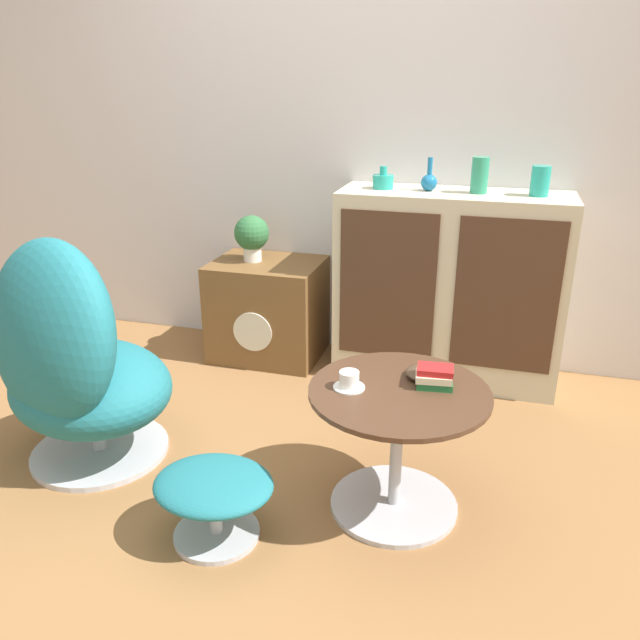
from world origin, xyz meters
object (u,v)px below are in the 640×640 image
Objects in this scene: egg_chair at (72,362)px; potted_plant at (252,235)px; bowl at (427,373)px; ottoman at (214,491)px; coffee_table at (397,437)px; vase_leftmost at (383,181)px; book_stack at (434,377)px; vase_inner_left at (429,181)px; sideboard at (448,288)px; teacup at (349,381)px; vase_inner_right at (480,175)px; vase_rightmost at (540,181)px; tv_console at (268,309)px.

potted_plant is at bearing 77.33° from egg_chair.
potted_plant is 1.69× the size of bowl.
coffee_table reaches higher than ottoman.
vase_leftmost reaches higher than book_stack.
vase_inner_left is 1.17× the size of book_stack.
vase_inner_left reaches higher than book_stack.
vase_inner_left is (0.23, 0.00, 0.01)m from vase_leftmost.
sideboard is 1.23m from teacup.
vase_inner_right reaches higher than coffee_table.
egg_chair is 7.04× the size of vase_rightmost.
vase_inner_left reaches higher than tv_console.
vase_inner_left is at bearing 178.32° from sideboard.
teacup is at bearing -100.45° from sideboard.
sideboard is at bearing 92.86° from book_stack.
tv_console is 2.35× the size of potted_plant.
vase_rightmost is at bearing 1.17° from tv_console.
book_stack is at bearing -44.48° from potted_plant.
vase_leftmost is 0.81× the size of book_stack.
book_stack is (-0.05, -1.12, -0.53)m from vase_inner_right.
vase_inner_right is (0.24, 0.00, 0.04)m from vase_inner_left.
tv_console is 1.43× the size of ottoman.
egg_chair is 2.19m from vase_rightmost.
vase_inner_right reaches higher than potted_plant.
potted_plant is at bearing 179.48° from tv_console.
tv_console is (-0.98, -0.02, -0.21)m from sideboard.
sideboard is 1.08m from potted_plant.
egg_chair is at bearing -177.39° from coffee_table.
vase_inner_right is at bearing 85.57° from bowl.
vase_inner_left is 0.98m from potted_plant.
potted_plant is at bearing -178.33° from vase_inner_left.
bowl is (0.63, 0.45, 0.32)m from ottoman.
potted_plant is 1.84× the size of book_stack.
vase_rightmost reaches higher than sideboard.
vase_inner_right is 1.53× the size of teacup.
vase_rightmost is at bearing 63.67° from teacup.
sideboard reaches higher than ottoman.
egg_chair is (-0.35, -1.21, 0.17)m from tv_console.
sideboard is 1.90× the size of tv_console.
tv_console is 0.43m from potted_plant.
ottoman is 3.75× the size of vase_leftmost.
sideboard is at bearing 67.83° from ottoman.
teacup reaches higher than ottoman.
egg_chair is 1.39m from book_stack.
sideboard is 0.67m from vase_rightmost.
book_stack is 0.07m from bowl.
vase_leftmost is at bearing 104.45° from coffee_table.
potted_plant is at bearing 106.68° from ottoman.
sideboard is 0.55m from vase_inner_left.
vase_leftmost is 0.69× the size of vase_inner_left.
egg_chair is 3.89× the size of potted_plant.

